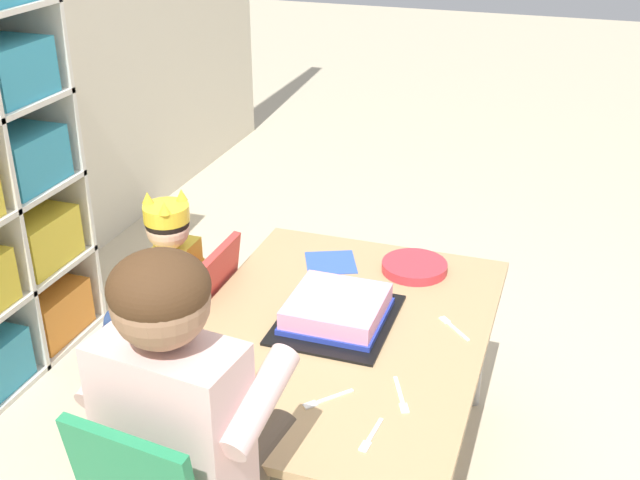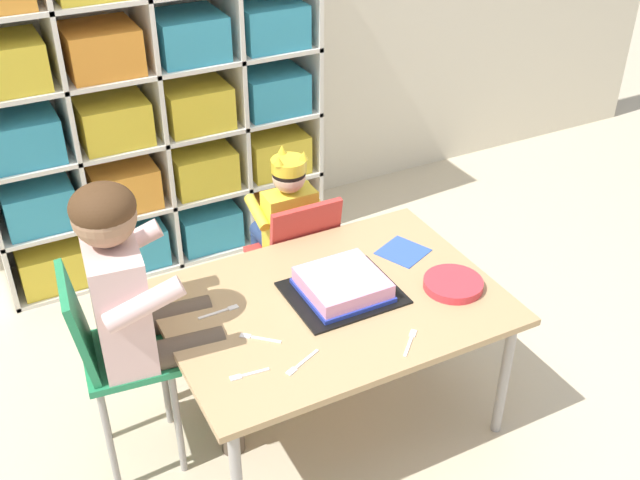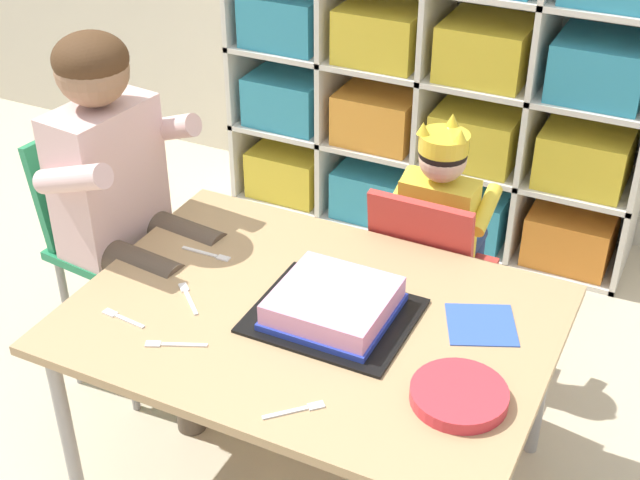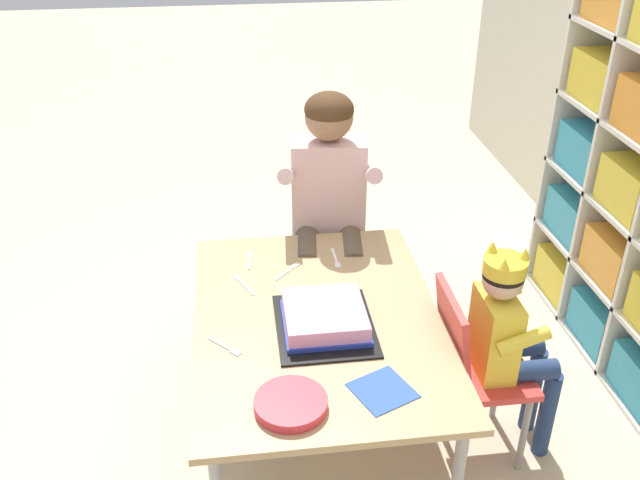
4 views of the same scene
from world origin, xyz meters
name	(u,v)px [view 4 (image 4 of 4)]	position (x,y,z in m)	size (l,w,h in m)	color
ground	(318,435)	(0.00, 0.00, 0.00)	(16.00, 16.00, 0.00)	beige
activity_table	(318,328)	(0.00, 0.00, 0.50)	(1.14, 0.82, 0.54)	tan
classroom_chair_blue	(472,362)	(0.11, 0.51, 0.39)	(0.32, 0.31, 0.67)	red
child_with_crown	(508,330)	(0.11, 0.62, 0.52)	(0.30, 0.31, 0.83)	yellow
classroom_chair_adult_side	(328,225)	(-0.73, 0.14, 0.49)	(0.34, 0.34, 0.79)	#238451
adult_helper_seated	(329,196)	(-0.62, 0.12, 0.69)	(0.45, 0.43, 1.09)	beige
birthday_cake_on_tray	(325,319)	(0.05, 0.02, 0.57)	(0.38, 0.32, 0.07)	black
paper_plate_stack	(291,404)	(0.41, -0.13, 0.56)	(0.21, 0.21, 0.03)	#DB333D
paper_napkin_square	(383,390)	(0.38, 0.14, 0.54)	(0.16, 0.16, 0.00)	#3356B7
fork_scattered_mid_table	(250,259)	(-0.40, -0.21, 0.54)	(0.12, 0.03, 0.00)	white
fork_near_child_seat	(336,259)	(-0.36, 0.11, 0.54)	(0.14, 0.02, 0.00)	white
fork_by_napkin	(243,284)	(-0.24, -0.24, 0.54)	(0.14, 0.07, 0.00)	white
fork_beside_plate_stack	(227,347)	(0.12, -0.31, 0.54)	(0.11, 0.10, 0.00)	white
fork_at_table_front_edge	(289,270)	(-0.31, -0.07, 0.54)	(0.11, 0.10, 0.00)	white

